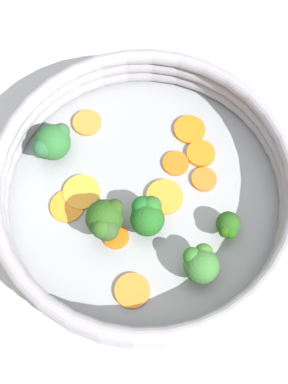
{
  "coord_description": "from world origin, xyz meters",
  "views": [
    {
      "loc": [
        0.02,
        -0.25,
        0.64
      ],
      "look_at": [
        0.0,
        0.0,
        0.03
      ],
      "focal_mm": 50.0,
      "sensor_mm": 36.0,
      "label": 1
    }
  ],
  "objects_px": {
    "carrot_slice_0": "(82,189)",
    "carrot_slice_6": "(116,236)",
    "carrot_slice_4": "(67,206)",
    "carrot_slice_8": "(176,163)",
    "carrot_slice_3": "(201,153)",
    "carrot_slice_7": "(132,291)",
    "broccoli_floret_3": "(201,264)",
    "broccoli_floret_4": "(52,142)",
    "carrot_slice_5": "(190,130)",
    "carrot_slice_9": "(165,199)",
    "broccoli_floret_2": "(147,214)",
    "broccoli_floret_1": "(228,226)",
    "skillet": "(144,199)",
    "carrot_slice_2": "(204,179)",
    "carrot_slice_1": "(87,123)",
    "broccoli_floret_0": "(105,220)"
  },
  "relations": [
    {
      "from": "carrot_slice_9",
      "to": "carrot_slice_5",
      "type": "bearing_deg",
      "value": 74.57
    },
    {
      "from": "carrot_slice_5",
      "to": "carrot_slice_9",
      "type": "xyz_separation_m",
      "value": [
        -0.03,
        -0.1,
        0.0
      ]
    },
    {
      "from": "carrot_slice_4",
      "to": "carrot_slice_9",
      "type": "distance_m",
      "value": 0.12
    },
    {
      "from": "carrot_slice_8",
      "to": "carrot_slice_3",
      "type": "bearing_deg",
      "value": 26.44
    },
    {
      "from": "carrot_slice_0",
      "to": "carrot_slice_2",
      "type": "distance_m",
      "value": 0.16
    },
    {
      "from": "carrot_slice_3",
      "to": "carrot_slice_5",
      "type": "bearing_deg",
      "value": 114.22
    },
    {
      "from": "carrot_slice_7",
      "to": "carrot_slice_8",
      "type": "height_order",
      "value": "same"
    },
    {
      "from": "carrot_slice_4",
      "to": "broccoli_floret_0",
      "type": "bearing_deg",
      "value": -26.66
    },
    {
      "from": "carrot_slice_0",
      "to": "carrot_slice_8",
      "type": "distance_m",
      "value": 0.13
    },
    {
      "from": "carrot_slice_2",
      "to": "broccoli_floret_4",
      "type": "bearing_deg",
      "value": 171.69
    },
    {
      "from": "carrot_slice_6",
      "to": "broccoli_floret_0",
      "type": "bearing_deg",
      "value": 142.29
    },
    {
      "from": "carrot_slice_1",
      "to": "carrot_slice_8",
      "type": "relative_size",
      "value": 1.11
    },
    {
      "from": "carrot_slice_8",
      "to": "carrot_slice_5",
      "type": "bearing_deg",
      "value": 72.12
    },
    {
      "from": "broccoli_floret_4",
      "to": "broccoli_floret_3",
      "type": "bearing_deg",
      "value": -37.48
    },
    {
      "from": "carrot_slice_4",
      "to": "carrot_slice_0",
      "type": "bearing_deg",
      "value": 55.87
    },
    {
      "from": "carrot_slice_3",
      "to": "carrot_slice_7",
      "type": "bearing_deg",
      "value": -112.37
    },
    {
      "from": "carrot_slice_4",
      "to": "carrot_slice_5",
      "type": "distance_m",
      "value": 0.19
    },
    {
      "from": "broccoli_floret_3",
      "to": "carrot_slice_5",
      "type": "bearing_deg",
      "value": 95.0
    },
    {
      "from": "carrot_slice_2",
      "to": "broccoli_floret_2",
      "type": "xyz_separation_m",
      "value": [
        -0.07,
        -0.06,
        0.03
      ]
    },
    {
      "from": "carrot_slice_8",
      "to": "broccoli_floret_0",
      "type": "distance_m",
      "value": 0.13
    },
    {
      "from": "skillet",
      "to": "broccoli_floret_1",
      "type": "xyz_separation_m",
      "value": [
        0.1,
        -0.04,
        0.03
      ]
    },
    {
      "from": "broccoli_floret_3",
      "to": "broccoli_floret_4",
      "type": "distance_m",
      "value": 0.24
    },
    {
      "from": "carrot_slice_7",
      "to": "broccoli_floret_4",
      "type": "xyz_separation_m",
      "value": [
        -0.11,
        0.18,
        0.02
      ]
    },
    {
      "from": "carrot_slice_0",
      "to": "carrot_slice_5",
      "type": "height_order",
      "value": "same"
    },
    {
      "from": "carrot_slice_8",
      "to": "carrot_slice_9",
      "type": "relative_size",
      "value": 0.74
    },
    {
      "from": "carrot_slice_9",
      "to": "broccoli_floret_0",
      "type": "bearing_deg",
      "value": -148.06
    },
    {
      "from": "skillet",
      "to": "broccoli_floret_4",
      "type": "relative_size",
      "value": 7.36
    },
    {
      "from": "carrot_slice_0",
      "to": "broccoli_floret_2",
      "type": "bearing_deg",
      "value": -24.62
    },
    {
      "from": "carrot_slice_2",
      "to": "broccoli_floret_3",
      "type": "relative_size",
      "value": 0.66
    },
    {
      "from": "broccoli_floret_4",
      "to": "carrot_slice_3",
      "type": "bearing_deg",
      "value": 2.4
    },
    {
      "from": "skillet",
      "to": "carrot_slice_4",
      "type": "height_order",
      "value": "carrot_slice_4"
    },
    {
      "from": "carrot_slice_7",
      "to": "carrot_slice_9",
      "type": "bearing_deg",
      "value": 74.66
    },
    {
      "from": "carrot_slice_0",
      "to": "carrot_slice_6",
      "type": "relative_size",
      "value": 1.47
    },
    {
      "from": "carrot_slice_9",
      "to": "carrot_slice_8",
      "type": "bearing_deg",
      "value": 77.05
    },
    {
      "from": "carrot_slice_9",
      "to": "broccoli_floret_1",
      "type": "bearing_deg",
      "value": -25.76
    },
    {
      "from": "carrot_slice_7",
      "to": "broccoli_floret_2",
      "type": "bearing_deg",
      "value": 82.54
    },
    {
      "from": "broccoli_floret_2",
      "to": "carrot_slice_5",
      "type": "bearing_deg",
      "value": 69.77
    },
    {
      "from": "carrot_slice_6",
      "to": "broccoli_floret_4",
      "type": "height_order",
      "value": "broccoli_floret_4"
    },
    {
      "from": "carrot_slice_3",
      "to": "carrot_slice_0",
      "type": "bearing_deg",
      "value": -158.08
    },
    {
      "from": "skillet",
      "to": "carrot_slice_9",
      "type": "height_order",
      "value": "carrot_slice_9"
    },
    {
      "from": "carrot_slice_4",
      "to": "broccoli_floret_4",
      "type": "bearing_deg",
      "value": 108.03
    },
    {
      "from": "carrot_slice_2",
      "to": "carrot_slice_9",
      "type": "relative_size",
      "value": 0.7
    },
    {
      "from": "carrot_slice_6",
      "to": "broccoli_floret_3",
      "type": "height_order",
      "value": "broccoli_floret_3"
    },
    {
      "from": "carrot_slice_1",
      "to": "broccoli_floret_4",
      "type": "height_order",
      "value": "broccoli_floret_4"
    },
    {
      "from": "carrot_slice_9",
      "to": "broccoli_floret_3",
      "type": "relative_size",
      "value": 0.94
    },
    {
      "from": "carrot_slice_3",
      "to": "broccoli_floret_2",
      "type": "xyz_separation_m",
      "value": [
        -0.07,
        -0.1,
        0.03
      ]
    },
    {
      "from": "carrot_slice_5",
      "to": "broccoli_floret_4",
      "type": "xyz_separation_m",
      "value": [
        -0.18,
        -0.04,
        0.02
      ]
    },
    {
      "from": "carrot_slice_3",
      "to": "carrot_slice_6",
      "type": "xyz_separation_m",
      "value": [
        -0.1,
        -0.12,
        -0.0
      ]
    },
    {
      "from": "carrot_slice_5",
      "to": "broccoli_floret_1",
      "type": "xyz_separation_m",
      "value": [
        0.05,
        -0.14,
        0.02
      ]
    },
    {
      "from": "carrot_slice_4",
      "to": "skillet",
      "type": "bearing_deg",
      "value": 11.87
    }
  ]
}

